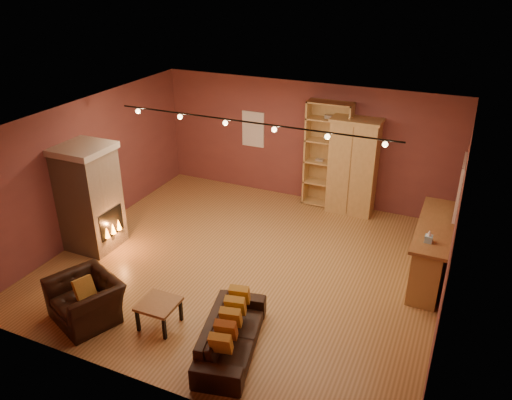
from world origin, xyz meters
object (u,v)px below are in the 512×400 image
at_px(armoire, 353,166).
at_px(coffee_table, 159,306).
at_px(bar_counter, 431,250).
at_px(loveseat, 231,329).
at_px(bookcase, 328,154).
at_px(fireplace, 90,198).
at_px(armchair, 85,294).

height_order(armoire, coffee_table, armoire).
height_order(bar_counter, loveseat, bar_counter).
xyz_separation_m(bar_counter, loveseat, (-2.41, -3.16, -0.17)).
distance_m(bookcase, coffee_table, 5.46).
relative_size(fireplace, loveseat, 1.12).
bearing_deg(armoire, fireplace, -140.14).
bearing_deg(armchair, armoire, 84.73).
height_order(armchair, coffee_table, armchair).
relative_size(bookcase, armchair, 1.97).
xyz_separation_m(loveseat, coffee_table, (-1.26, 0.02, -0.00)).
bearing_deg(armoire, coffee_table, -108.44).
xyz_separation_m(bookcase, armoire, (0.62, -0.15, -0.15)).
bearing_deg(armchair, fireplace, 149.47).
height_order(armoire, armchair, armoire).
bearing_deg(loveseat, fireplace, 55.20).
bearing_deg(bookcase, loveseat, -88.09).
distance_m(bookcase, loveseat, 5.37).
height_order(bar_counter, armchair, bar_counter).
distance_m(fireplace, bookcase, 5.22).
height_order(armoire, bar_counter, armoire).
distance_m(bar_counter, armchair, 5.94).
xyz_separation_m(bookcase, bar_counter, (2.59, -2.14, -0.71)).
relative_size(bookcase, loveseat, 1.30).
bearing_deg(bookcase, coffee_table, -101.63).
distance_m(armoire, bar_counter, 2.85).
height_order(bookcase, armchair, bookcase).
distance_m(fireplace, armchair, 2.41).
xyz_separation_m(bookcase, armchair, (-2.25, -5.59, -0.78)).
bearing_deg(fireplace, bookcase, 45.52).
relative_size(fireplace, armoire, 0.97).
height_order(fireplace, bookcase, bookcase).
relative_size(loveseat, coffee_table, 3.26).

